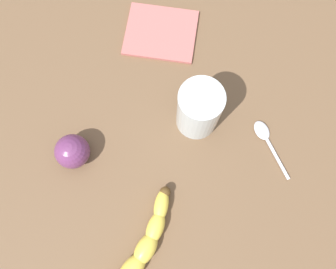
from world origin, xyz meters
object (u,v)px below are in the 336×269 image
Objects in this scene: banana at (135,256)px; smoothie_glass at (199,110)px; teaspoon at (264,134)px; plum_fruit at (72,151)px.

banana is 2.16× the size of smoothie_glass.
smoothie_glass reaches higher than teaspoon.
smoothie_glass is 1.87× the size of plum_fruit.
plum_fruit is at bearing 68.04° from banana.
smoothie_glass is 0.98× the size of teaspoon.
banana is 4.03× the size of plum_fruit.
plum_fruit reaches higher than teaspoon.
smoothie_glass reaches higher than banana.
teaspoon is at bearing -60.64° from smoothie_glass.
plum_fruit is (-18.58, 11.06, -2.40)cm from smoothie_glass.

